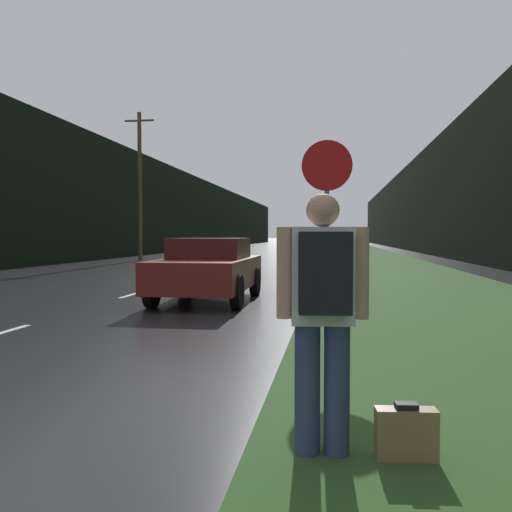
# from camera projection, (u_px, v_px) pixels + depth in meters

# --- Properties ---
(grass_verge) EXTENTS (6.00, 240.00, 0.02)m
(grass_verge) POSITION_uv_depth(u_px,v_px,m) (365.00, 255.00, 40.80)
(grass_verge) COLOR #2D5123
(grass_verge) RESTS_ON ground_plane
(lane_stripe_c) EXTENTS (0.12, 3.00, 0.01)m
(lane_stripe_c) POSITION_uv_depth(u_px,v_px,m) (141.00, 292.00, 14.66)
(lane_stripe_c) COLOR silver
(lane_stripe_c) RESTS_ON ground_plane
(lane_stripe_d) EXTENTS (0.12, 3.00, 0.01)m
(lane_stripe_d) POSITION_uv_depth(u_px,v_px,m) (203.00, 274.00, 21.58)
(lane_stripe_d) COLOR silver
(lane_stripe_d) RESTS_ON ground_plane
(treeline_far_side) EXTENTS (2.00, 140.00, 7.88)m
(treeline_far_side) POSITION_uv_depth(u_px,v_px,m) (173.00, 211.00, 53.11)
(treeline_far_side) COLOR black
(treeline_far_side) RESTS_ON ground_plane
(treeline_near_side) EXTENTS (2.00, 140.00, 8.71)m
(treeline_near_side) POSITION_uv_depth(u_px,v_px,m) (426.00, 205.00, 49.68)
(treeline_near_side) COLOR black
(treeline_near_side) RESTS_ON ground_plane
(utility_pole_far) EXTENTS (1.80, 0.24, 8.94)m
(utility_pole_far) POSITION_uv_depth(u_px,v_px,m) (140.00, 185.00, 32.73)
(utility_pole_far) COLOR #4C3823
(utility_pole_far) RESTS_ON ground_plane
(stop_sign) EXTENTS (0.76, 0.07, 2.95)m
(stop_sign) POSITION_uv_depth(u_px,v_px,m) (327.00, 214.00, 8.09)
(stop_sign) COLOR slate
(stop_sign) RESTS_ON ground_plane
(hitchhiker_with_backpack) EXTENTS (0.63, 0.45, 1.82)m
(hitchhiker_with_backpack) POSITION_uv_depth(u_px,v_px,m) (323.00, 307.00, 3.68)
(hitchhiker_with_backpack) COLOR navy
(hitchhiker_with_backpack) RESTS_ON ground_plane
(suitcase) EXTENTS (0.42, 0.18, 0.40)m
(suitcase) POSITION_uv_depth(u_px,v_px,m) (406.00, 435.00, 3.65)
(suitcase) COLOR olive
(suitcase) RESTS_ON ground_plane
(car_passing_near) EXTENTS (2.03, 4.20, 1.47)m
(car_passing_near) POSITION_uv_depth(u_px,v_px,m) (208.00, 269.00, 12.59)
(car_passing_near) COLOR maroon
(car_passing_near) RESTS_ON ground_plane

